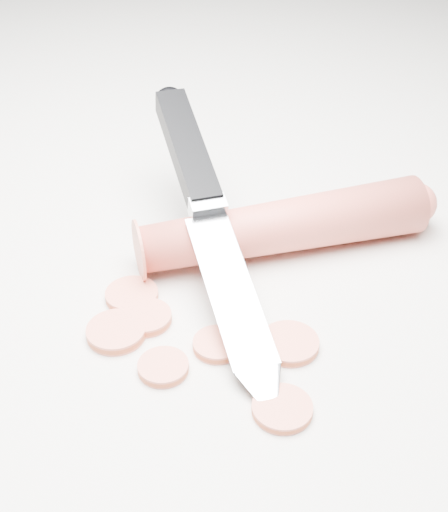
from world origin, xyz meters
The scene contains 10 objects.
ground centered at (0.00, 0.00, 0.00)m, with size 2.40×2.40×0.00m, color silver.
carrot centered at (0.00, 0.06, 0.02)m, with size 0.04×0.04×0.22m, color #CF4A3D.
carrot_slice_0 centered at (-0.04, -0.08, 0.00)m, with size 0.04×0.04×0.01m, color #DF684F.
carrot_slice_1 centered at (-0.06, -0.04, 0.00)m, with size 0.04×0.04×0.01m, color #DF684F.
carrot_slice_2 centered at (-0.04, -0.06, 0.00)m, with size 0.03×0.03×0.01m, color #DF684F.
carrot_slice_3 centered at (0.06, -0.03, 0.00)m, with size 0.04×0.04×0.01m, color #DF684F.
carrot_slice_4 centered at (0.08, -0.08, 0.00)m, with size 0.04×0.04×0.01m, color #DF684F.
carrot_slice_5 centered at (0.02, -0.05, 0.00)m, with size 0.03×0.03×0.01m, color #DF684F.
carrot_slice_6 centered at (0.00, -0.09, 0.00)m, with size 0.03×0.03×0.01m, color #DF684F.
kitchen_knife centered at (-0.03, 0.01, 0.05)m, with size 0.24×0.21×0.09m, color silver, non-canonical shape.
Camera 1 is at (0.20, -0.32, 0.32)m, focal length 50.00 mm.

